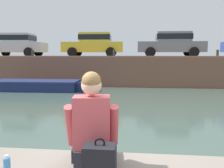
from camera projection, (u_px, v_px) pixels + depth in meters
ground_plane at (128, 110)px, 8.68m from camera, size 400.00×400.00×0.00m
far_quay_wall at (134, 69)px, 17.23m from camera, size 60.00×6.00×1.73m
far_wall_coping at (133, 57)px, 14.28m from camera, size 60.00×0.24×0.08m
boat_moored_west_navy at (41, 85)px, 13.19m from camera, size 5.32×1.66×0.54m
car_leftmost_silver at (17, 44)px, 16.78m from camera, size 3.91×2.11×1.54m
car_left_inner_yellow at (94, 44)px, 16.22m from camera, size 3.94×2.02×1.54m
car_centre_grey at (171, 43)px, 15.70m from camera, size 4.11×1.99×1.54m
mooring_bollard_west at (33, 53)px, 15.01m from camera, size 0.15×0.15×0.45m
mooring_bollard_mid at (114, 53)px, 14.50m from camera, size 0.15×0.15×0.45m
mooring_bollard_east at (217, 53)px, 13.89m from camera, size 0.15×0.15×0.45m
person_seated_right at (92, 130)px, 2.52m from camera, size 0.56×0.56×0.96m
bottle_drink at (7, 167)px, 2.31m from camera, size 0.06×0.06×0.20m
backpack_on_ledge at (100, 164)px, 2.21m from camera, size 0.28×0.24×0.41m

